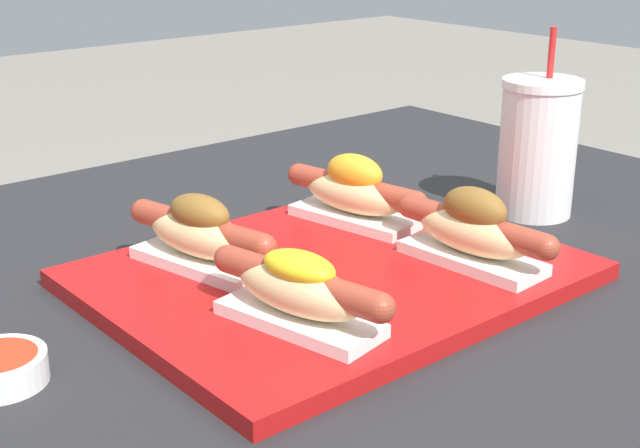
# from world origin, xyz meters

# --- Properties ---
(serving_tray) EXTENTS (0.46, 0.36, 0.02)m
(serving_tray) POSITION_xyz_m (-0.01, -0.09, 0.73)
(serving_tray) COLOR #B71414
(serving_tray) RESTS_ON patio_table
(hot_dog_0) EXTENTS (0.09, 0.19, 0.07)m
(hot_dog_0) POSITION_xyz_m (-0.11, -0.17, 0.78)
(hot_dog_0) COLOR white
(hot_dog_0) RESTS_ON serving_tray
(hot_dog_1) EXTENTS (0.07, 0.19, 0.08)m
(hot_dog_1) POSITION_xyz_m (0.11, -0.18, 0.78)
(hot_dog_1) COLOR white
(hot_dog_1) RESTS_ON serving_tray
(hot_dog_2) EXTENTS (0.09, 0.19, 0.08)m
(hot_dog_2) POSITION_xyz_m (-0.11, -0.01, 0.78)
(hot_dog_2) COLOR white
(hot_dog_2) RESTS_ON serving_tray
(hot_dog_3) EXTENTS (0.09, 0.19, 0.08)m
(hot_dog_3) POSITION_xyz_m (0.10, -0.01, 0.78)
(hot_dog_3) COLOR white
(hot_dog_3) RESTS_ON serving_tray
(drink_cup) EXTENTS (0.10, 0.10, 0.23)m
(drink_cup) POSITION_xyz_m (0.33, -0.09, 0.81)
(drink_cup) COLOR white
(drink_cup) RESTS_ON patio_table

